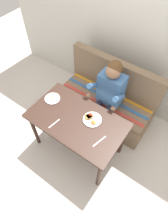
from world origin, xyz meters
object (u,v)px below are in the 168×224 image
(couch, at_px, (107,101))
(fork, at_px, (54,124))
(plate_breakfast, at_px, (92,119))
(knife, at_px, (99,141))
(person, at_px, (108,93))
(table, at_px, (77,123))
(plate_eggs, at_px, (52,99))

(couch, height_order, fork, couch)
(plate_breakfast, xyz_separation_m, knife, (0.24, -0.20, -0.01))
(knife, bearing_deg, plate_breakfast, 154.61)
(person, relative_size, knife, 6.06)
(couch, height_order, plate_breakfast, couch)
(person, distance_m, knife, 0.74)
(person, bearing_deg, knife, -66.28)
(knife, bearing_deg, table, -179.41)
(plate_breakfast, distance_m, plate_eggs, 0.61)
(fork, xyz_separation_m, knife, (0.57, 0.12, 0.00))
(couch, relative_size, knife, 7.20)
(couch, distance_m, fork, 1.07)
(table, relative_size, person, 0.99)
(table, distance_m, knife, 0.41)
(plate_breakfast, xyz_separation_m, plate_eggs, (-0.61, -0.03, -0.00))
(couch, bearing_deg, plate_breakfast, -77.47)
(person, distance_m, plate_breakfast, 0.49)
(plate_eggs, relative_size, knife, 1.01)
(table, xyz_separation_m, knife, (0.39, -0.09, 0.08))
(table, relative_size, fork, 7.06)
(couch, relative_size, person, 1.19)
(couch, bearing_deg, person, -63.48)
(table, height_order, plate_eggs, plate_eggs)
(person, height_order, fork, person)
(plate_eggs, bearing_deg, fork, -45.74)
(plate_breakfast, height_order, knife, plate_breakfast)
(fork, bearing_deg, knife, 19.56)
(plate_eggs, distance_m, fork, 0.39)
(table, distance_m, couch, 0.83)
(plate_eggs, bearing_deg, person, 43.28)
(table, relative_size, plate_breakfast, 5.20)
(couch, distance_m, plate_breakfast, 0.79)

